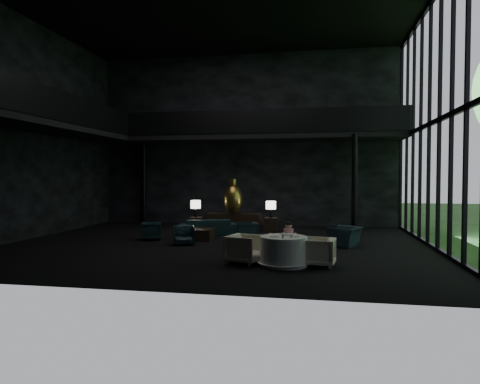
% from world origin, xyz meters
% --- Properties ---
extents(floor, '(14.00, 12.00, 0.02)m').
position_xyz_m(floor, '(0.00, 0.00, 0.00)').
color(floor, black).
rests_on(floor, ground).
extents(ceiling, '(14.00, 12.00, 0.02)m').
position_xyz_m(ceiling, '(0.00, 0.00, 8.00)').
color(ceiling, black).
rests_on(ceiling, ground).
extents(wall_back, '(14.00, 0.04, 8.00)m').
position_xyz_m(wall_back, '(0.00, 6.00, 4.00)').
color(wall_back, black).
rests_on(wall_back, ground).
extents(wall_front, '(14.00, 0.04, 8.00)m').
position_xyz_m(wall_front, '(0.00, -6.00, 4.00)').
color(wall_front, black).
rests_on(wall_front, ground).
extents(wall_left, '(0.04, 12.00, 8.00)m').
position_xyz_m(wall_left, '(-7.00, 0.00, 4.00)').
color(wall_left, black).
rests_on(wall_left, ground).
extents(curtain_wall, '(0.20, 12.00, 8.00)m').
position_xyz_m(curtain_wall, '(6.95, 0.00, 4.00)').
color(curtain_wall, black).
rests_on(curtain_wall, ground).
extents(mezzanine_left, '(2.00, 12.00, 0.25)m').
position_xyz_m(mezzanine_left, '(-6.00, 0.00, 4.00)').
color(mezzanine_left, black).
rests_on(mezzanine_left, wall_left).
extents(mezzanine_back, '(12.00, 2.00, 0.25)m').
position_xyz_m(mezzanine_back, '(1.00, 5.00, 4.00)').
color(mezzanine_back, black).
rests_on(mezzanine_back, wall_back).
extents(railing_left, '(0.06, 12.00, 1.00)m').
position_xyz_m(railing_left, '(-5.00, 0.00, 4.60)').
color(railing_left, black).
rests_on(railing_left, mezzanine_left).
extents(railing_back, '(12.00, 0.06, 1.00)m').
position_xyz_m(railing_back, '(1.00, 4.00, 4.60)').
color(railing_back, black).
rests_on(railing_back, mezzanine_back).
extents(column_nw, '(0.24, 0.24, 4.00)m').
position_xyz_m(column_nw, '(-5.00, 5.70, 2.00)').
color(column_nw, black).
rests_on(column_nw, floor).
extents(column_ne, '(0.24, 0.24, 4.00)m').
position_xyz_m(column_ne, '(4.80, 4.00, 2.00)').
color(column_ne, black).
rests_on(column_ne, floor).
extents(console, '(2.26, 0.51, 0.72)m').
position_xyz_m(console, '(-0.15, 3.72, 0.36)').
color(console, black).
rests_on(console, floor).
extents(bronze_urn, '(0.78, 0.78, 1.45)m').
position_xyz_m(bronze_urn, '(-0.15, 3.62, 1.34)').
color(bronze_urn, brown).
rests_on(bronze_urn, console).
extents(side_table_left, '(0.50, 0.50, 0.55)m').
position_xyz_m(side_table_left, '(-1.75, 3.60, 0.28)').
color(side_table_left, black).
rests_on(side_table_left, floor).
extents(table_lamp_left, '(0.43, 0.43, 0.71)m').
position_xyz_m(table_lamp_left, '(-1.75, 3.53, 1.06)').
color(table_lamp_left, black).
rests_on(table_lamp_left, side_table_left).
extents(side_table_right, '(0.53, 0.53, 0.58)m').
position_xyz_m(side_table_right, '(1.45, 3.56, 0.29)').
color(side_table_right, black).
rests_on(side_table_right, floor).
extents(table_lamp_right, '(0.41, 0.41, 0.69)m').
position_xyz_m(table_lamp_right, '(1.45, 3.50, 1.07)').
color(table_lamp_right, black).
rests_on(table_lamp_right, side_table_right).
extents(sofa, '(2.39, 1.36, 0.90)m').
position_xyz_m(sofa, '(-0.85, 2.12, 0.45)').
color(sofa, '#122931').
rests_on(sofa, floor).
extents(lounge_armchair_west, '(0.75, 0.78, 0.63)m').
position_xyz_m(lounge_armchair_west, '(-2.53, 0.58, 0.31)').
color(lounge_armchair_west, black).
rests_on(lounge_armchair_west, floor).
extents(lounge_armchair_east, '(0.79, 0.82, 0.68)m').
position_xyz_m(lounge_armchair_east, '(0.89, 0.93, 0.34)').
color(lounge_armchair_east, '#1C4149').
rests_on(lounge_armchair_east, floor).
extents(lounge_armchair_south, '(0.78, 0.76, 0.65)m').
position_xyz_m(lounge_armchair_south, '(-1.05, -0.29, 0.32)').
color(lounge_armchair_south, '#1B303C').
rests_on(lounge_armchair_south, floor).
extents(window_armchair, '(0.92, 1.07, 0.79)m').
position_xyz_m(window_armchair, '(4.21, 0.28, 0.39)').
color(window_armchair, '#1D2D35').
rests_on(window_armchair, floor).
extents(coffee_table, '(0.95, 0.95, 0.41)m').
position_xyz_m(coffee_table, '(-0.81, 0.81, 0.21)').
color(coffee_table, black).
rests_on(coffee_table, floor).
extents(dining_table, '(1.36, 1.36, 0.75)m').
position_xyz_m(dining_table, '(2.48, -3.05, 0.33)').
color(dining_table, white).
rests_on(dining_table, floor).
extents(dining_chair_north, '(0.88, 0.84, 0.77)m').
position_xyz_m(dining_chair_north, '(2.44, -2.18, 0.39)').
color(dining_chair_north, beige).
rests_on(dining_chair_north, floor).
extents(dining_chair_east, '(0.84, 0.88, 0.81)m').
position_xyz_m(dining_chair_east, '(3.37, -2.95, 0.41)').
color(dining_chair_east, silver).
rests_on(dining_chair_east, floor).
extents(dining_chair_west, '(1.00, 1.04, 0.88)m').
position_xyz_m(dining_chair_west, '(1.45, -2.94, 0.44)').
color(dining_chair_west, silver).
rests_on(dining_chair_west, floor).
extents(child, '(0.27, 0.27, 0.58)m').
position_xyz_m(child, '(2.54, -2.12, 0.74)').
color(child, beige).
rests_on(child, dining_chair_north).
extents(plate_a, '(0.31, 0.31, 0.02)m').
position_xyz_m(plate_a, '(2.26, -3.20, 0.76)').
color(plate_a, white).
rests_on(plate_a, dining_table).
extents(plate_b, '(0.28, 0.28, 0.02)m').
position_xyz_m(plate_b, '(2.61, -2.83, 0.76)').
color(plate_b, white).
rests_on(plate_b, dining_table).
extents(saucer, '(0.18, 0.18, 0.01)m').
position_xyz_m(saucer, '(2.80, -3.09, 0.76)').
color(saucer, white).
rests_on(saucer, dining_table).
extents(coffee_cup, '(0.10, 0.10, 0.06)m').
position_xyz_m(coffee_cup, '(2.69, -3.22, 0.79)').
color(coffee_cup, white).
rests_on(coffee_cup, saucer).
extents(cereal_bowl, '(0.16, 0.16, 0.08)m').
position_xyz_m(cereal_bowl, '(2.47, -2.92, 0.79)').
color(cereal_bowl, white).
rests_on(cereal_bowl, dining_table).
extents(cream_pot, '(0.06, 0.06, 0.06)m').
position_xyz_m(cream_pot, '(2.49, -3.37, 0.78)').
color(cream_pot, '#99999E').
rests_on(cream_pot, dining_table).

